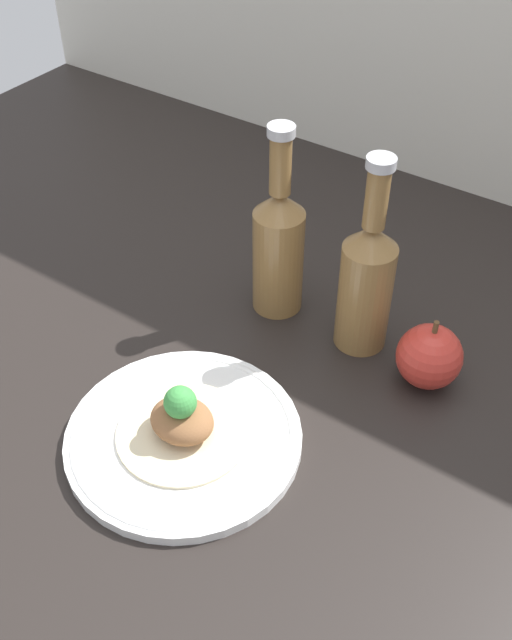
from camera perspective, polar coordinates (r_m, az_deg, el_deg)
The scene contains 6 objects.
ground_plane at distance 92.06cm, azimuth 2.68°, elevation -5.49°, with size 180.00×110.00×4.00cm, color black.
plate at distance 84.09cm, azimuth -5.53°, elevation -8.83°, with size 26.27×26.27×1.53cm.
plated_food at distance 82.13cm, azimuth -5.65°, elevation -7.69°, with size 14.83×14.83×6.99cm.
cider_bottle_left at distance 94.90cm, azimuth 1.73°, elevation 5.75°, with size 6.60×6.60×26.13cm.
cider_bottle_right at distance 90.22cm, azimuth 8.42°, elevation 3.06°, with size 6.60×6.60×26.13cm.
apple at distance 90.13cm, azimuth 13.07°, elevation -2.72°, with size 7.86×7.86×9.36cm.
Camera 1 is at (31.65, -54.01, 65.49)cm, focal length 42.00 mm.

